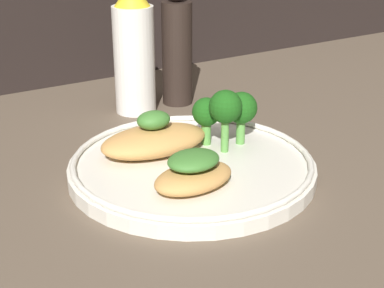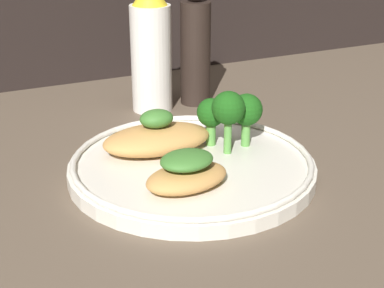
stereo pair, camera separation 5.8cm
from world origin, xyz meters
TOP-DOWN VIEW (x-y plane):
  - ground_plane at (0.00, 0.00)cm, footprint 180.00×180.00cm
  - plate at (0.00, 0.00)cm, footprint 24.85×24.85cm
  - grilled_meat_front at (-2.80, -4.83)cm, footprint 8.57×5.93cm
  - grilled_meat_middle at (-2.14, 4.00)cm, footprint 11.84×7.05cm
  - broccoli_bunch at (5.12, 1.58)cm, footprint 6.48×5.93cm
  - sauce_bottle at (3.68, 19.96)cm, footprint 5.21×5.21cm
  - pepper_grinder at (9.93, 19.96)cm, footprint 4.00×4.00cm

SIDE VIEW (x-z plane):
  - ground_plane at x=0.00cm, z-range -1.00..0.00cm
  - plate at x=0.00cm, z-range -0.01..1.99cm
  - grilled_meat_front at x=-2.80cm, z-range 1.13..4.69cm
  - grilled_meat_middle at x=-2.14cm, z-range 0.67..5.27cm
  - broccoli_bunch at x=5.12cm, z-range 2.17..8.86cm
  - pepper_grinder at x=9.93cm, z-range -0.69..15.45cm
  - sauce_bottle at x=3.68cm, z-range -0.36..16.23cm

